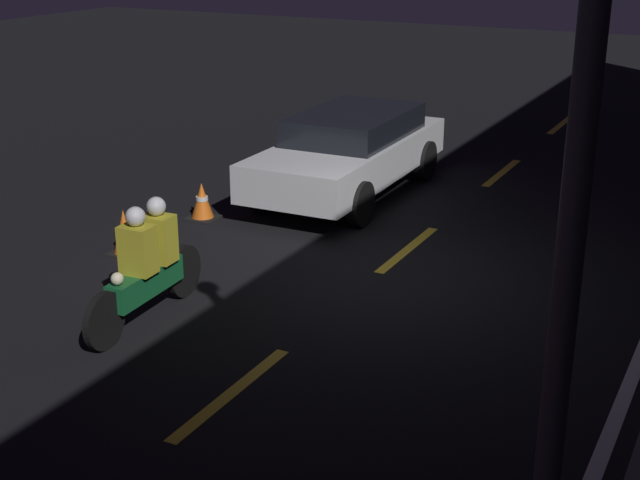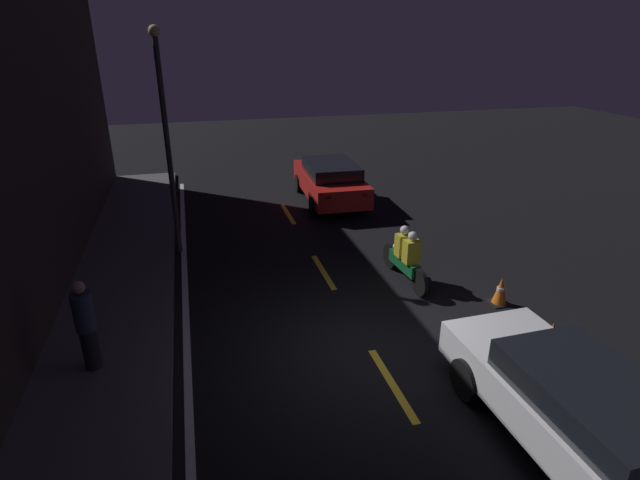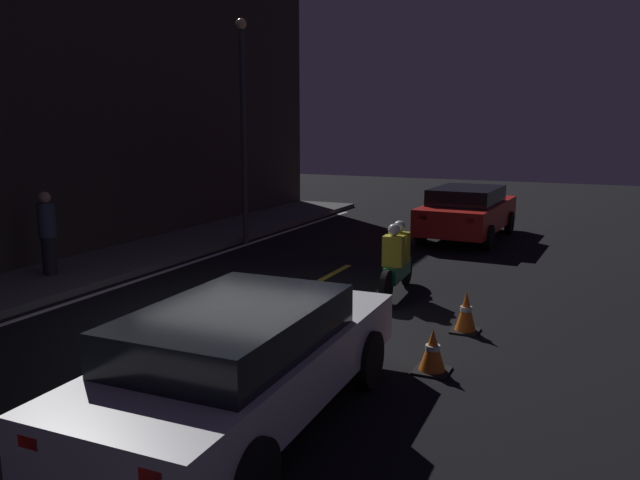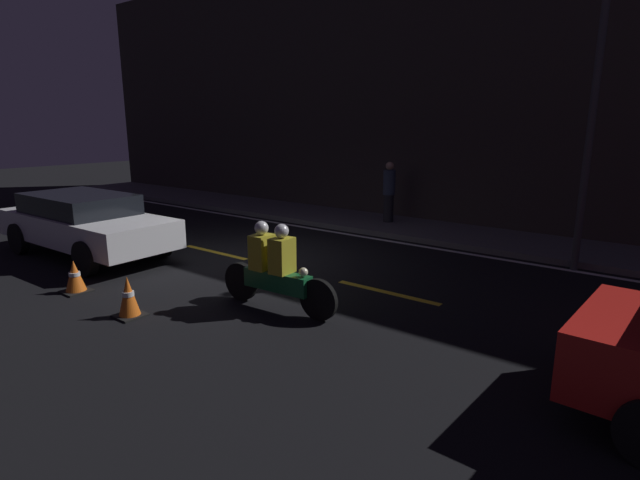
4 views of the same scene
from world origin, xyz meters
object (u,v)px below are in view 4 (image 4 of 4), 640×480
at_px(street_lamp, 594,103).
at_px(traffic_cone_near, 75,277).
at_px(motorcycle, 274,269).
at_px(traffic_cone_mid, 128,297).
at_px(sedan_white, 85,222).
at_px(pedestrian, 389,192).

bearing_deg(street_lamp, traffic_cone_near, -133.99).
distance_m(motorcycle, traffic_cone_near, 3.64).
xyz_separation_m(traffic_cone_mid, street_lamp, (4.80, 6.85, 2.92)).
relative_size(motorcycle, traffic_cone_mid, 3.45).
xyz_separation_m(traffic_cone_near, street_lamp, (6.56, 6.80, 2.96)).
distance_m(traffic_cone_mid, street_lamp, 8.86).
xyz_separation_m(sedan_white, traffic_cone_near, (2.26, -1.41, -0.47)).
distance_m(sedan_white, traffic_cone_near, 2.70).
height_order(sedan_white, pedestrian, pedestrian).
bearing_deg(traffic_cone_near, motorcycle, 25.23).
bearing_deg(street_lamp, traffic_cone_mid, -125.01).
height_order(traffic_cone_mid, pedestrian, pedestrian).
xyz_separation_m(motorcycle, pedestrian, (-1.86, 6.72, 0.34)).
relative_size(sedan_white, motorcycle, 2.09).
bearing_deg(sedan_white, motorcycle, 0.21).
bearing_deg(traffic_cone_near, sedan_white, 148.09).
xyz_separation_m(sedan_white, motorcycle, (5.54, 0.14, -0.10)).
bearing_deg(pedestrian, motorcycle, -74.54).
distance_m(motorcycle, street_lamp, 6.71).
relative_size(sedan_white, traffic_cone_near, 8.06).
bearing_deg(motorcycle, traffic_cone_near, -158.32).
height_order(sedan_white, traffic_cone_near, sedan_white).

